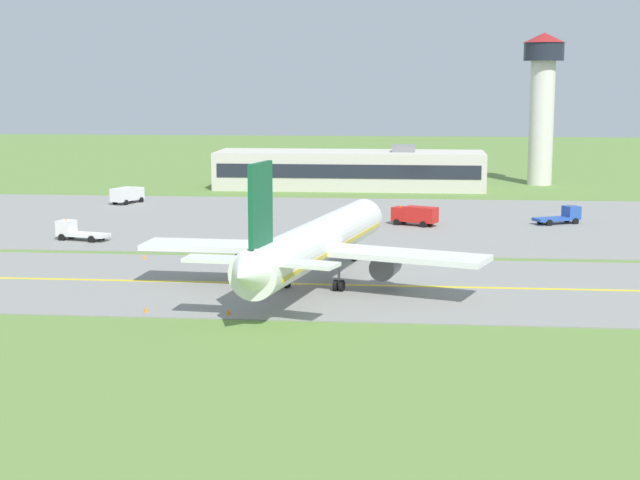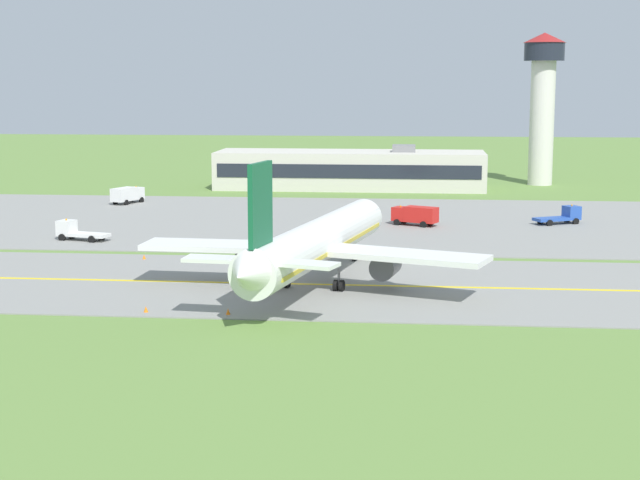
{
  "view_description": "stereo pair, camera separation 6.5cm",
  "coord_description": "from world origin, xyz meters",
  "px_view_note": "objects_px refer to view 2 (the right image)",
  "views": [
    {
      "loc": [
        12.41,
        -89.36,
        18.9
      ],
      "look_at": [
        3.5,
        1.84,
        4.0
      ],
      "focal_mm": 55.19,
      "sensor_mm": 36.0,
      "label": 1
    },
    {
      "loc": [
        12.48,
        -89.35,
        18.9
      ],
      "look_at": [
        3.5,
        1.84,
        4.0
      ],
      "focal_mm": 55.19,
      "sensor_mm": 36.0,
      "label": 2
    }
  ],
  "objects_px": {
    "service_truck_baggage": "(564,216)",
    "service_truck_fuel": "(76,231)",
    "service_truck_catering": "(127,194)",
    "service_truck_pushback": "(415,215)",
    "control_tower": "(543,94)",
    "airplane_lead": "(316,243)"
  },
  "relations": [
    {
      "from": "service_truck_fuel",
      "to": "service_truck_catering",
      "type": "distance_m",
      "value": 35.17
    },
    {
      "from": "service_truck_baggage",
      "to": "service_truck_catering",
      "type": "xyz_separation_m",
      "value": [
        -63.99,
        15.49,
        0.35
      ]
    },
    {
      "from": "service_truck_catering",
      "to": "service_truck_pushback",
      "type": "bearing_deg",
      "value": -23.3
    },
    {
      "from": "service_truck_fuel",
      "to": "airplane_lead",
      "type": "bearing_deg",
      "value": -37.04
    },
    {
      "from": "service_truck_baggage",
      "to": "control_tower",
      "type": "distance_m",
      "value": 53.18
    },
    {
      "from": "service_truck_pushback",
      "to": "control_tower",
      "type": "relative_size",
      "value": 0.23
    },
    {
      "from": "service_truck_baggage",
      "to": "control_tower",
      "type": "xyz_separation_m",
      "value": [
        2.99,
        50.84,
        15.29
      ]
    },
    {
      "from": "service_truck_fuel",
      "to": "control_tower",
      "type": "relative_size",
      "value": 0.24
    },
    {
      "from": "service_truck_pushback",
      "to": "control_tower",
      "type": "xyz_separation_m",
      "value": [
        22.61,
        54.45,
        14.94
      ]
    },
    {
      "from": "service_truck_catering",
      "to": "control_tower",
      "type": "distance_m",
      "value": 77.19
    },
    {
      "from": "service_truck_baggage",
      "to": "service_truck_pushback",
      "type": "bearing_deg",
      "value": -169.58
    },
    {
      "from": "service_truck_baggage",
      "to": "service_truck_pushback",
      "type": "relative_size",
      "value": 1.05
    },
    {
      "from": "service_truck_fuel",
      "to": "service_truck_catering",
      "type": "height_order",
      "value": "service_truck_catering"
    },
    {
      "from": "service_truck_baggage",
      "to": "service_truck_fuel",
      "type": "bearing_deg",
      "value": -162.02
    },
    {
      "from": "service_truck_pushback",
      "to": "control_tower",
      "type": "bearing_deg",
      "value": 67.45
    },
    {
      "from": "service_truck_catering",
      "to": "service_truck_pushback",
      "type": "relative_size",
      "value": 1.01
    },
    {
      "from": "airplane_lead",
      "to": "control_tower",
      "type": "height_order",
      "value": "control_tower"
    },
    {
      "from": "service_truck_baggage",
      "to": "service_truck_fuel",
      "type": "xyz_separation_m",
      "value": [
        -59.93,
        -19.45,
        0.0
      ]
    },
    {
      "from": "control_tower",
      "to": "service_truck_baggage",
      "type": "bearing_deg",
      "value": -93.36
    },
    {
      "from": "service_truck_catering",
      "to": "control_tower",
      "type": "bearing_deg",
      "value": 27.83
    },
    {
      "from": "service_truck_pushback",
      "to": "airplane_lead",
      "type": "bearing_deg",
      "value": -102.86
    },
    {
      "from": "service_truck_fuel",
      "to": "control_tower",
      "type": "bearing_deg",
      "value": 48.17
    }
  ]
}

